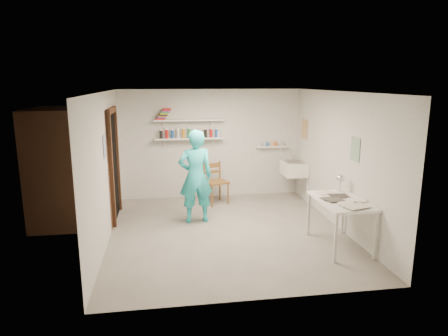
{
  "coord_description": "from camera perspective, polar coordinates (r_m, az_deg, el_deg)",
  "views": [
    {
      "loc": [
        -1.06,
        -6.48,
        2.57
      ],
      "look_at": [
        0.0,
        0.4,
        1.05
      ],
      "focal_mm": 32.0,
      "sensor_mm": 36.0,
      "label": 1
    }
  ],
  "objects": [
    {
      "name": "poster_right_a",
      "position": [
        8.88,
        11.43,
        5.49
      ],
      "size": [
        0.01,
        0.34,
        0.42
      ],
      "primitive_type": "cube",
      "color": "#995933",
      "rests_on": "wall_right"
    },
    {
      "name": "poster_right_b",
      "position": [
        6.75,
        18.23,
        2.58
      ],
      "size": [
        0.01,
        0.3,
        0.38
      ],
      "primitive_type": "cube",
      "color": "#3F724C",
      "rests_on": "wall_right"
    },
    {
      "name": "work_table",
      "position": [
        6.57,
        16.21,
        -7.6
      ],
      "size": [
        0.69,
        1.16,
        0.77
      ],
      "primitive_type": "cube",
      "color": "white",
      "rests_on": "ground"
    },
    {
      "name": "poster_left",
      "position": [
        6.67,
        -16.68,
        3.01
      ],
      "size": [
        0.01,
        0.28,
        0.36
      ],
      "primitive_type": "cube",
      "color": "#334C7F",
      "rests_on": "wall_left"
    },
    {
      "name": "shelf_upper",
      "position": [
        8.66,
        -5.05,
        6.85
      ],
      "size": [
        1.5,
        0.22,
        0.03
      ],
      "primitive_type": "cube",
      "color": "white",
      "rests_on": "wall_back"
    },
    {
      "name": "wall_front",
      "position": [
        4.56,
        5.12,
        -5.23
      ],
      "size": [
        4.0,
        0.02,
        2.4
      ],
      "primitive_type": "cube",
      "color": "silver",
      "rests_on": "ground"
    },
    {
      "name": "door_jamb_near",
      "position": [
        7.26,
        -15.75,
        -0.64
      ],
      "size": [
        0.06,
        0.1,
        2.0
      ],
      "primitive_type": "cube",
      "color": "brown",
      "rests_on": "ground"
    },
    {
      "name": "wall_clock",
      "position": [
        7.46,
        -4.09,
        1.32
      ],
      "size": [
        0.31,
        0.06,
        0.31
      ],
      "primitive_type": "cylinder",
      "rotation": [
        1.57,
        0.0,
        0.09
      ],
      "color": "#CBBE8A",
      "rests_on": "man"
    },
    {
      "name": "door_jamb_far",
      "position": [
        8.23,
        -14.95,
        0.91
      ],
      "size": [
        0.06,
        0.1,
        2.0
      ],
      "primitive_type": "cube",
      "color": "brown",
      "rests_on": "ground"
    },
    {
      "name": "doorway_recess",
      "position": [
        7.74,
        -15.47,
        0.18
      ],
      "size": [
        0.02,
        0.9,
        2.0
      ],
      "primitive_type": "cube",
      "color": "black",
      "rests_on": "wall_left"
    },
    {
      "name": "ledge_shelf",
      "position": [
        9.09,
        6.74,
        3.07
      ],
      "size": [
        0.7,
        0.14,
        0.03
      ],
      "primitive_type": "cube",
      "color": "white",
      "rests_on": "wall_back"
    },
    {
      "name": "door_lintel",
      "position": [
        7.6,
        -15.77,
        7.94
      ],
      "size": [
        0.06,
        1.05,
        0.1
      ],
      "primitive_type": "cube",
      "color": "brown",
      "rests_on": "wall_left"
    },
    {
      "name": "ceiling",
      "position": [
        6.56,
        0.54,
        10.92
      ],
      "size": [
        4.0,
        4.5,
        0.02
      ],
      "primitive_type": "cube",
      "color": "silver",
      "rests_on": "wall_back"
    },
    {
      "name": "shelf_lower",
      "position": [
        8.71,
        -5.0,
        4.23
      ],
      "size": [
        1.5,
        0.22,
        0.03
      ],
      "primitive_type": "cube",
      "color": "white",
      "rests_on": "wall_back"
    },
    {
      "name": "spray_cans",
      "position": [
        8.7,
        -5.02,
        4.88
      ],
      "size": [
        1.34,
        0.06,
        0.17
      ],
      "color": "black",
      "rests_on": "shelf_lower"
    },
    {
      "name": "belfast_sink",
      "position": [
        8.85,
        9.97,
        -0.07
      ],
      "size": [
        0.48,
        0.6,
        0.3
      ],
      "primitive_type": "cube",
      "color": "white",
      "rests_on": "wall_right"
    },
    {
      "name": "man",
      "position": [
        7.3,
        -4.08,
        -1.23
      ],
      "size": [
        0.67,
        0.47,
        1.73
      ],
      "primitive_type": "imported",
      "rotation": [
        0.0,
        0.0,
        3.24
      ],
      "color": "#2ACED3",
      "rests_on": "ground"
    },
    {
      "name": "papers",
      "position": [
        6.45,
        16.42,
        -4.24
      ],
      "size": [
        0.3,
        0.22,
        0.03
      ],
      "color": "silver",
      "rests_on": "work_table"
    },
    {
      "name": "desk_lamp",
      "position": [
        6.88,
        16.35,
        -1.45
      ],
      "size": [
        0.14,
        0.14,
        0.14
      ],
      "primitive_type": "sphere",
      "color": "white",
      "rests_on": "work_table"
    },
    {
      "name": "floor",
      "position": [
        7.05,
        0.5,
        -9.14
      ],
      "size": [
        4.0,
        4.5,
        0.02
      ],
      "primitive_type": "cube",
      "color": "slate",
      "rests_on": "ground"
    },
    {
      "name": "wooden_chair",
      "position": [
        8.46,
        -1.15,
        -2.0
      ],
      "size": [
        0.57,
        0.55,
        0.95
      ],
      "primitive_type": "cube",
      "rotation": [
        0.0,
        0.0,
        0.36
      ],
      "color": "brown",
      "rests_on": "ground"
    },
    {
      "name": "corridor_box",
      "position": [
        7.85,
        -20.64,
        0.36
      ],
      "size": [
        1.4,
        1.5,
        2.1
      ],
      "primitive_type": "cube",
      "color": "brown",
      "rests_on": "ground"
    },
    {
      "name": "book_stack",
      "position": [
        8.63,
        -8.61,
        7.59
      ],
      "size": [
        0.32,
        0.14,
        0.22
      ],
      "color": "red",
      "rests_on": "shelf_upper"
    },
    {
      "name": "wall_left",
      "position": [
        6.69,
        -16.73,
        -0.03
      ],
      "size": [
        0.02,
        4.5,
        2.4
      ],
      "primitive_type": "cube",
      "color": "silver",
      "rests_on": "ground"
    },
    {
      "name": "ledge_pots",
      "position": [
        9.08,
        6.74,
        3.44
      ],
      "size": [
        0.48,
        0.07,
        0.09
      ],
      "color": "silver",
      "rests_on": "ledge_shelf"
    },
    {
      "name": "wall_right",
      "position": [
        7.3,
        16.3,
        1.0
      ],
      "size": [
        0.02,
        4.5,
        2.4
      ],
      "primitive_type": "cube",
      "color": "silver",
      "rests_on": "ground"
    },
    {
      "name": "wall_back",
      "position": [
        8.91,
        -1.83,
        3.47
      ],
      "size": [
        4.0,
        0.02,
        2.4
      ],
      "primitive_type": "cube",
      "color": "silver",
      "rests_on": "ground"
    }
  ]
}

